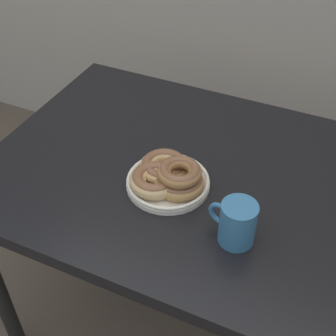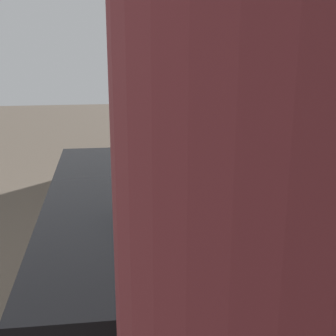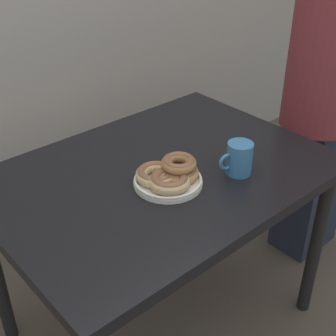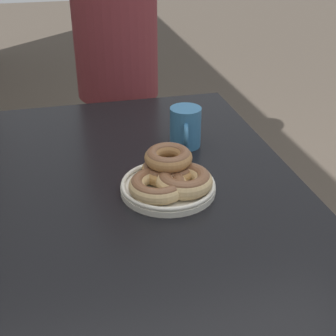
{
  "view_description": "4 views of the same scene",
  "coord_description": "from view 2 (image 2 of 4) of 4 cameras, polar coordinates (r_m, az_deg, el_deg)",
  "views": [
    {
      "loc": [
        0.33,
        -0.66,
        1.56
      ],
      "look_at": [
        -0.04,
        0.15,
        0.79
      ],
      "focal_mm": 50.0,
      "sensor_mm": 36.0,
      "label": 1
    },
    {
      "loc": [
        1.16,
        -0.01,
        1.13
      ],
      "look_at": [
        -0.04,
        0.15,
        0.79
      ],
      "focal_mm": 50.0,
      "sensor_mm": 36.0,
      "label": 2
    },
    {
      "loc": [
        -0.84,
        -0.77,
        1.55
      ],
      "look_at": [
        -0.04,
        0.15,
        0.79
      ],
      "focal_mm": 50.0,
      "sensor_mm": 36.0,
      "label": 3
    },
    {
      "loc": [
        -0.92,
        0.36,
        1.3
      ],
      "look_at": [
        -0.04,
        0.15,
        0.79
      ],
      "focal_mm": 50.0,
      "sensor_mm": 36.0,
      "label": 4
    }
  ],
  "objects": [
    {
      "name": "dining_table",
      "position": [
        1.27,
        3.78,
        -6.35
      ],
      "size": [
        1.11,
        0.8,
        0.73
      ],
      "color": "black",
      "rests_on": "ground_plane"
    },
    {
      "name": "donut_plate",
      "position": [
        1.25,
        -0.19,
        -1.13
      ],
      "size": [
        0.23,
        0.24,
        0.09
      ],
      "color": "silver",
      "rests_on": "dining_table"
    },
    {
      "name": "coffee_mug",
      "position": [
        1.04,
        -3.93,
        -3.64
      ],
      "size": [
        0.12,
        0.08,
        0.11
      ],
      "color": "teal",
      "rests_on": "dining_table"
    }
  ]
}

